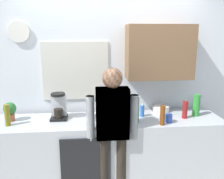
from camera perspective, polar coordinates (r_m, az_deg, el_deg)
The scene contains 18 objects.
kitchen_counter at distance 3.18m, azimuth -0.46°, elevation -14.82°, with size 2.78×0.64×0.92m, color #B2B7BC.
dishwasher_panel at distance 2.91m, azimuth -6.14°, elevation -18.88°, with size 0.56×0.02×0.83m, color black.
back_wall_assembly at distance 3.27m, azimuth 0.25°, elevation 2.75°, with size 4.38×0.42×2.60m.
coffee_maker at distance 3.05m, azimuth -12.43°, elevation -4.06°, with size 0.20×0.20×0.33m.
bottle_olive_oil at distance 3.00m, azimuth -23.47°, elevation -5.59°, with size 0.06×0.06×0.25m, color olive.
bottle_amber_beer at distance 2.84m, azimuth 11.82°, elevation -6.00°, with size 0.06×0.06×0.23m, color brown.
bottle_green_wine at distance 2.89m, azimuth 5.67°, elevation -4.70°, with size 0.07×0.07×0.30m, color #195923.
bottle_red_vinegar at distance 3.13m, azimuth 16.82°, elevation -4.57°, with size 0.06×0.06×0.22m, color maroon.
bottle_dark_sauce at distance 2.77m, azimuth -2.11°, elevation -6.78°, with size 0.06×0.06×0.18m, color black.
bottle_clear_soda at distance 3.26m, azimuth 19.26°, elevation -3.50°, with size 0.09×0.09×0.28m, color #2D8C33.
cup_blue_mug at distance 2.97m, azimuth 13.24°, elevation -6.59°, with size 0.08×0.08×0.10m, color #3351B2.
cup_white_mug at distance 2.95m, azimuth -4.11°, elevation -6.42°, with size 0.08×0.08×0.10m, color white.
mixing_bowl at distance 3.34m, azimuth 11.45°, elevation -4.43°, with size 0.22×0.22×0.08m, color white.
potted_plant at distance 3.15m, azimuth -22.96°, elevation -4.55°, with size 0.15×0.15×0.23m.
dish_soap at distance 3.09m, azimuth 7.10°, elevation -4.95°, with size 0.06×0.06×0.18m.
storage_canister at distance 3.12m, azimuth -2.75°, elevation -4.55°, with size 0.14×0.14×0.17m, color silver.
person_at_sink at distance 2.70m, azimuth 0.10°, elevation -8.65°, with size 0.57×0.22×1.60m.
person_guest at distance 2.70m, azimuth 0.10°, elevation -8.65°, with size 0.57×0.22×1.60m.
Camera 1 is at (-0.25, -2.50, 1.96)m, focal length 38.77 mm.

